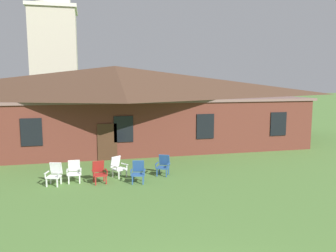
{
  "coord_description": "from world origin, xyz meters",
  "views": [
    {
      "loc": [
        -1.97,
        -5.12,
        4.51
      ],
      "look_at": [
        1.31,
        8.54,
        2.61
      ],
      "focal_mm": 36.11,
      "sensor_mm": 36.0,
      "label": 1
    }
  ],
  "objects_px": {
    "lawn_chair_by_porch": "(55,173)",
    "lawn_chair_far_side": "(163,165)",
    "lawn_chair_near_door": "(74,171)",
    "lawn_chair_middle": "(118,166)",
    "lawn_chair_left_end": "(99,172)",
    "lawn_chair_right_end": "(138,171)"
  },
  "relations": [
    {
      "from": "lawn_chair_left_end",
      "to": "lawn_chair_far_side",
      "type": "xyz_separation_m",
      "value": [
        3.05,
        0.55,
        0.0
      ]
    },
    {
      "from": "lawn_chair_near_door",
      "to": "lawn_chair_left_end",
      "type": "distance_m",
      "value": 1.16
    },
    {
      "from": "lawn_chair_right_end",
      "to": "lawn_chair_left_end",
      "type": "bearing_deg",
      "value": 168.31
    },
    {
      "from": "lawn_chair_by_porch",
      "to": "lawn_chair_far_side",
      "type": "relative_size",
      "value": 1.0
    },
    {
      "from": "lawn_chair_by_porch",
      "to": "lawn_chair_left_end",
      "type": "height_order",
      "value": "same"
    },
    {
      "from": "lawn_chair_right_end",
      "to": "lawn_chair_middle",
      "type": "bearing_deg",
      "value": 125.93
    },
    {
      "from": "lawn_chair_near_door",
      "to": "lawn_chair_right_end",
      "type": "bearing_deg",
      "value": -15.26
    },
    {
      "from": "lawn_chair_near_door",
      "to": "lawn_chair_middle",
      "type": "xyz_separation_m",
      "value": [
        1.97,
        0.35,
        0.0
      ]
    },
    {
      "from": "lawn_chair_by_porch",
      "to": "lawn_chair_middle",
      "type": "xyz_separation_m",
      "value": [
        2.78,
        0.62,
        0.0
      ]
    },
    {
      "from": "lawn_chair_middle",
      "to": "lawn_chair_near_door",
      "type": "bearing_deg",
      "value": -169.99
    },
    {
      "from": "lawn_chair_middle",
      "to": "lawn_chair_right_end",
      "type": "xyz_separation_m",
      "value": [
        0.8,
        -1.1,
        0.0
      ]
    },
    {
      "from": "lawn_chair_right_end",
      "to": "lawn_chair_far_side",
      "type": "distance_m",
      "value": 1.62
    },
    {
      "from": "lawn_chair_left_end",
      "to": "lawn_chair_middle",
      "type": "xyz_separation_m",
      "value": [
        0.89,
        0.75,
        0.0
      ]
    },
    {
      "from": "lawn_chair_middle",
      "to": "lawn_chair_far_side",
      "type": "height_order",
      "value": "same"
    },
    {
      "from": "lawn_chair_left_end",
      "to": "lawn_chair_right_end",
      "type": "bearing_deg",
      "value": -11.69
    },
    {
      "from": "lawn_chair_by_porch",
      "to": "lawn_chair_near_door",
      "type": "height_order",
      "value": "same"
    },
    {
      "from": "lawn_chair_by_porch",
      "to": "lawn_chair_far_side",
      "type": "bearing_deg",
      "value": 4.72
    },
    {
      "from": "lawn_chair_near_door",
      "to": "lawn_chair_middle",
      "type": "distance_m",
      "value": 2.0
    },
    {
      "from": "lawn_chair_near_door",
      "to": "lawn_chair_middle",
      "type": "bearing_deg",
      "value": 10.01
    },
    {
      "from": "lawn_chair_near_door",
      "to": "lawn_chair_far_side",
      "type": "xyz_separation_m",
      "value": [
        4.13,
        0.14,
        0.0
      ]
    },
    {
      "from": "lawn_chair_far_side",
      "to": "lawn_chair_near_door",
      "type": "bearing_deg",
      "value": -178.05
    },
    {
      "from": "lawn_chair_by_porch",
      "to": "lawn_chair_middle",
      "type": "distance_m",
      "value": 2.85
    }
  ]
}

